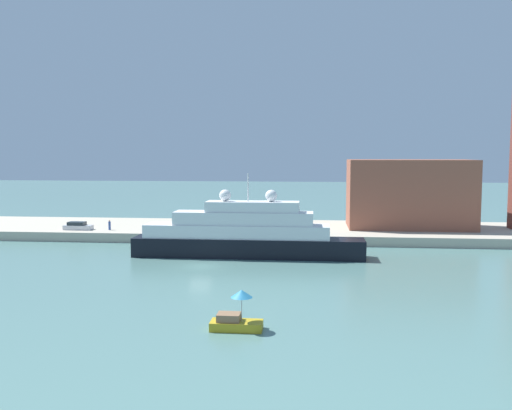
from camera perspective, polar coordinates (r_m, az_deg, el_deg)
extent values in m
plane|color=slate|center=(66.18, -5.68, -6.23)|extent=(400.00, 400.00, 0.00)
cube|color=#B7AD99|center=(91.14, -2.45, -2.60)|extent=(110.00, 19.60, 1.41)
cube|color=black|center=(71.78, -0.81, -4.31)|extent=(29.39, 4.32, 2.44)
cube|color=white|center=(71.65, -1.98, -2.66)|extent=(23.51, 3.98, 1.70)
cube|color=white|center=(71.32, -1.28, -1.34)|extent=(17.63, 3.63, 1.64)
cube|color=white|center=(71.03, -0.35, -0.17)|extent=(11.75, 3.29, 1.33)
cylinder|color=silver|center=(70.91, -0.82, 1.80)|extent=(0.16, 0.16, 3.55)
sphere|color=white|center=(70.70, 1.55, 0.95)|extent=(1.49, 1.49, 1.49)
sphere|color=white|center=(71.38, -3.16, 0.99)|extent=(1.49, 1.49, 1.49)
cube|color=#B7991E|center=(42.89, -1.99, -12.12)|extent=(3.89, 1.68, 0.67)
cube|color=#8C6647|center=(42.79, -2.78, -11.29)|extent=(1.71, 1.35, 0.58)
cylinder|color=#B2B2B2|center=(42.48, -1.47, -10.53)|extent=(0.06, 0.06, 1.82)
cone|color=teal|center=(42.17, -1.47, -8.97)|extent=(1.63, 1.63, 0.57)
cube|color=#93513D|center=(92.22, 15.29, 1.11)|extent=(19.24, 10.13, 10.76)
cube|color=silver|center=(91.04, -17.58, -2.18)|extent=(4.30, 1.74, 0.70)
cube|color=#262D33|center=(91.05, -17.72, -1.79)|extent=(2.58, 1.57, 0.52)
cylinder|color=#334C8C|center=(89.34, -14.63, -2.05)|extent=(0.36, 0.36, 1.31)
sphere|color=tan|center=(89.24, -14.64, -1.55)|extent=(0.24, 0.24, 0.24)
cylinder|color=black|center=(82.20, -0.91, -2.68)|extent=(0.41, 0.41, 0.80)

